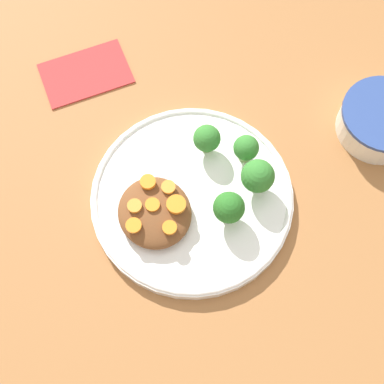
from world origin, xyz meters
TOP-DOWN VIEW (x-y plane):
  - ground_plane at (0.00, 0.00)m, footprint 4.00×4.00m
  - plate at (0.00, 0.00)m, footprint 0.29×0.29m
  - dip_bowl at (-0.31, 0.01)m, footprint 0.13×0.13m
  - stew_mound at (0.06, 0.01)m, footprint 0.10×0.11m
  - broccoli_floret_0 at (-0.10, -0.02)m, footprint 0.04×0.04m
  - broccoli_floret_1 at (-0.05, -0.06)m, footprint 0.04×0.04m
  - broccoli_floret_2 at (-0.03, 0.05)m, footprint 0.04×0.04m
  - broccoli_floret_3 at (-0.09, 0.03)m, footprint 0.05×0.05m
  - carrot_slice_0 at (0.05, 0.04)m, footprint 0.02×0.02m
  - carrot_slice_1 at (0.09, 0.02)m, footprint 0.02×0.02m
  - carrot_slice_2 at (0.03, 0.01)m, footprint 0.03×0.03m
  - carrot_slice_3 at (0.06, 0.00)m, footprint 0.02×0.02m
  - carrot_slice_4 at (0.08, -0.01)m, footprint 0.02×0.02m
  - carrot_slice_5 at (0.05, -0.03)m, footprint 0.02×0.02m
  - carrot_slice_6 at (0.03, -0.01)m, footprint 0.02×0.02m
  - napkin at (0.06, -0.27)m, footprint 0.14×0.10m

SIDE VIEW (x-z plane):
  - ground_plane at x=0.00m, z-range 0.00..0.00m
  - napkin at x=0.06m, z-range 0.00..0.01m
  - plate at x=0.00m, z-range 0.00..0.02m
  - dip_bowl at x=-0.31m, z-range 0.00..0.05m
  - stew_mound at x=0.06m, z-range 0.02..0.05m
  - broccoli_floret_0 at x=-0.10m, z-range 0.02..0.07m
  - broccoli_floret_1 at x=-0.05m, z-range 0.02..0.07m
  - carrot_slice_3 at x=0.06m, z-range 0.05..0.05m
  - carrot_slice_1 at x=0.09m, z-range 0.05..0.05m
  - carrot_slice_6 at x=0.03m, z-range 0.05..0.05m
  - carrot_slice_0 at x=0.05m, z-range 0.05..0.05m
  - carrot_slice_4 at x=0.08m, z-range 0.05..0.05m
  - carrot_slice_2 at x=0.03m, z-range 0.05..0.05m
  - carrot_slice_5 at x=0.05m, z-range 0.05..0.05m
  - broccoli_floret_2 at x=-0.03m, z-range 0.02..0.08m
  - broccoli_floret_3 at x=-0.09m, z-range 0.02..0.08m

